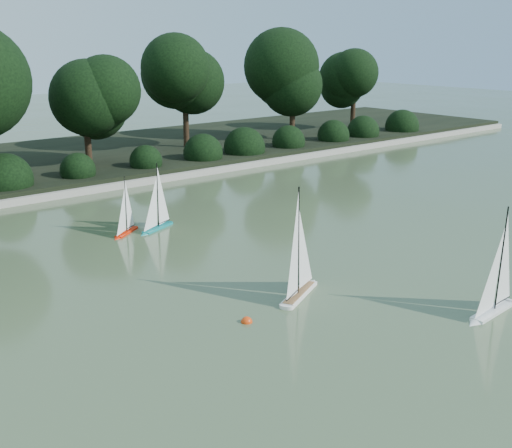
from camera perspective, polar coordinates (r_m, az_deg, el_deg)
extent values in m
plane|color=#364428|center=(10.66, 7.74, -5.82)|extent=(80.00, 80.00, 0.00)
cube|color=gray|center=(17.70, -14.11, 3.07)|extent=(40.00, 0.35, 0.18)
cube|color=black|center=(21.30, -18.85, 5.04)|extent=(40.00, 8.00, 0.30)
cylinder|color=black|center=(20.14, -14.66, 6.17)|extent=(0.20, 0.20, 1.26)
sphere|color=black|center=(19.94, -14.98, 10.62)|extent=(2.10, 2.10, 2.10)
cylinder|color=black|center=(22.64, -6.23, 8.26)|extent=(0.20, 0.20, 1.73)
sphere|color=black|center=(22.45, -6.40, 13.64)|extent=(2.80, 2.80, 2.80)
cylinder|color=black|center=(24.25, 3.24, 8.56)|extent=(0.20, 0.20, 1.48)
sphere|color=black|center=(24.07, 3.31, 12.98)|extent=(2.52, 2.52, 2.52)
cylinder|color=black|center=(27.50, 8.59, 9.25)|extent=(0.20, 0.20, 1.40)
sphere|color=black|center=(27.35, 8.74, 12.80)|extent=(2.24, 2.24, 2.24)
sphere|color=black|center=(17.72, -21.29, 3.66)|extent=(1.10, 1.10, 1.10)
sphere|color=black|center=(18.42, -15.42, 4.63)|extent=(1.10, 1.10, 1.10)
sphere|color=black|center=(19.31, -10.01, 5.49)|extent=(1.10, 1.10, 1.10)
sphere|color=black|center=(20.35, -5.10, 6.21)|extent=(1.10, 1.10, 1.10)
sphere|color=black|center=(21.53, -0.69, 6.83)|extent=(1.10, 1.10, 1.10)
sphere|color=black|center=(22.82, 3.25, 7.34)|extent=(1.10, 1.10, 1.10)
sphere|color=black|center=(24.21, 6.76, 7.77)|extent=(1.10, 1.10, 1.10)
sphere|color=black|center=(25.68, 9.89, 8.13)|extent=(1.10, 1.10, 1.10)
sphere|color=black|center=(27.22, 12.68, 8.43)|extent=(1.10, 1.10, 1.10)
cube|color=silver|center=(10.34, 20.33, -7.13)|extent=(1.04, 0.28, 0.10)
cone|color=silver|center=(9.85, 18.75, -8.18)|extent=(0.22, 0.22, 0.21)
cylinder|color=silver|center=(10.78, 21.56, -6.31)|extent=(0.13, 0.13, 0.10)
cylinder|color=black|center=(10.10, 20.93, -2.60)|extent=(0.02, 0.02, 1.60)
cylinder|color=black|center=(10.54, 21.07, -6.11)|extent=(0.47, 0.05, 0.02)
cube|color=white|center=(10.34, 3.86, -6.07)|extent=(1.11, 0.70, 0.11)
cone|color=white|center=(10.91, 5.06, -4.87)|extent=(0.30, 0.30, 0.22)
cylinder|color=white|center=(9.86, 2.71, -7.21)|extent=(0.18, 0.18, 0.11)
cube|color=olive|center=(10.32, 3.87, -5.76)|extent=(1.00, 0.61, 0.01)
cylinder|color=black|center=(9.98, 3.85, -1.25)|extent=(0.03, 0.03, 1.74)
cylinder|color=black|center=(10.03, 3.27, -6.02)|extent=(0.47, 0.25, 0.02)
cube|color=red|center=(13.81, -11.45, -0.65)|extent=(0.72, 0.56, 0.08)
cone|color=red|center=(13.43, -12.32, -1.18)|extent=(0.21, 0.21, 0.15)
cylinder|color=red|center=(14.13, -10.74, -0.22)|extent=(0.13, 0.13, 0.08)
cylinder|color=black|center=(13.67, -11.52, 1.93)|extent=(0.02, 0.02, 1.19)
cylinder|color=black|center=(13.96, -11.08, -0.08)|extent=(0.30, 0.21, 0.01)
cube|color=#117C7C|center=(14.00, -8.74, -0.25)|extent=(0.90, 0.52, 0.09)
cone|color=#117C7C|center=(13.60, -10.01, -0.81)|extent=(0.24, 0.24, 0.18)
cylinder|color=#117C7C|center=(14.35, -7.70, 0.21)|extent=(0.14, 0.14, 0.09)
cylinder|color=black|center=(13.85, -8.76, 2.75)|extent=(0.02, 0.02, 1.39)
cylinder|color=black|center=(14.16, -8.19, 0.38)|extent=(0.39, 0.18, 0.01)
sphere|color=red|center=(9.43, -0.83, -8.71)|extent=(0.17, 0.17, 0.17)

